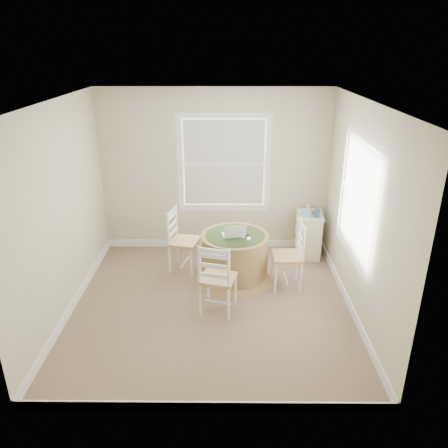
{
  "coord_description": "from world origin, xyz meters",
  "views": [
    {
      "loc": [
        0.2,
        -4.88,
        3.19
      ],
      "look_at": [
        0.16,
        0.45,
        0.97
      ],
      "focal_mm": 35.0,
      "sensor_mm": 36.0,
      "label": 1
    }
  ],
  "objects_px": {
    "round_table": "(235,255)",
    "corner_chest": "(308,235)",
    "chair_right": "(287,256)",
    "chair_left": "(184,241)",
    "laptop": "(234,234)",
    "chair_near": "(218,278)"
  },
  "relations": [
    {
      "from": "corner_chest",
      "to": "round_table",
      "type": "bearing_deg",
      "value": -142.17
    },
    {
      "from": "laptop",
      "to": "corner_chest",
      "type": "relative_size",
      "value": 0.48
    },
    {
      "from": "chair_near",
      "to": "laptop",
      "type": "relative_size",
      "value": 2.76
    },
    {
      "from": "laptop",
      "to": "chair_near",
      "type": "bearing_deg",
      "value": 65.01
    },
    {
      "from": "chair_right",
      "to": "corner_chest",
      "type": "xyz_separation_m",
      "value": [
        0.46,
        0.99,
        -0.12
      ]
    },
    {
      "from": "chair_right",
      "to": "laptop",
      "type": "distance_m",
      "value": 0.8
    },
    {
      "from": "round_table",
      "to": "chair_left",
      "type": "distance_m",
      "value": 0.8
    },
    {
      "from": "round_table",
      "to": "chair_right",
      "type": "bearing_deg",
      "value": -8.32
    },
    {
      "from": "laptop",
      "to": "chair_left",
      "type": "bearing_deg",
      "value": -32.37
    },
    {
      "from": "chair_left",
      "to": "corner_chest",
      "type": "height_order",
      "value": "chair_left"
    },
    {
      "from": "chair_near",
      "to": "corner_chest",
      "type": "relative_size",
      "value": 1.33
    },
    {
      "from": "chair_right",
      "to": "laptop",
      "type": "relative_size",
      "value": 2.76
    },
    {
      "from": "chair_near",
      "to": "laptop",
      "type": "height_order",
      "value": "chair_near"
    },
    {
      "from": "chair_near",
      "to": "laptop",
      "type": "xyz_separation_m",
      "value": [
        0.21,
        0.8,
        0.24
      ]
    },
    {
      "from": "chair_left",
      "to": "laptop",
      "type": "height_order",
      "value": "chair_left"
    },
    {
      "from": "laptop",
      "to": "corner_chest",
      "type": "distance_m",
      "value": 1.49
    },
    {
      "from": "chair_right",
      "to": "chair_near",
      "type": "bearing_deg",
      "value": -57.66
    },
    {
      "from": "chair_near",
      "to": "chair_right",
      "type": "height_order",
      "value": "same"
    },
    {
      "from": "chair_right",
      "to": "corner_chest",
      "type": "relative_size",
      "value": 1.33
    },
    {
      "from": "round_table",
      "to": "corner_chest",
      "type": "bearing_deg",
      "value": 41.57
    },
    {
      "from": "round_table",
      "to": "chair_left",
      "type": "bearing_deg",
      "value": 169.7
    },
    {
      "from": "chair_near",
      "to": "laptop",
      "type": "bearing_deg",
      "value": -89.41
    }
  ]
}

